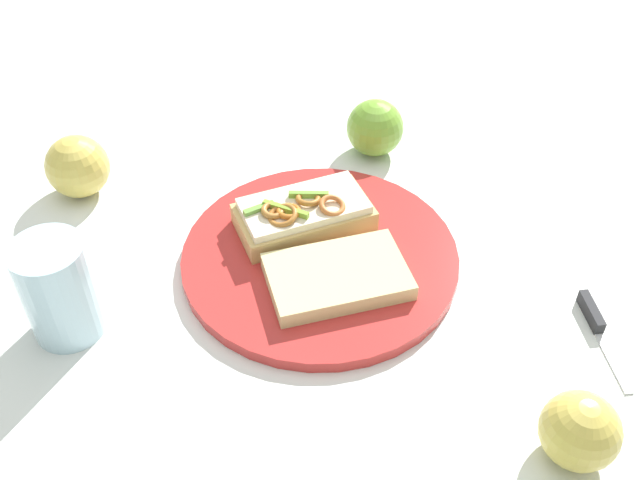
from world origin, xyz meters
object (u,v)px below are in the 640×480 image
Objects in this scene: apple_1 at (78,166)px; apple_3 at (580,431)px; apple_0 at (375,128)px; knife at (596,324)px; plate at (320,257)px; sandwich at (303,214)px; bread_slice_side at (337,276)px; drinking_glass at (59,290)px.

apple_3 is at bearing 2.85° from apple_1.
knife is at bearing -17.36° from apple_0.
apple_3 is at bearing -9.09° from plate.
sandwich is 2.46× the size of apple_3.
bread_slice_side is at bearing -107.87° from knife.
apple_3 is (0.66, 0.03, -0.00)m from apple_1.
bread_slice_side is 0.29m from drinking_glass.
apple_0 is at bearing 51.10° from apple_1.
plate is at bearing -115.84° from knife.
bread_slice_side is (0.09, -0.05, -0.01)m from sandwich.
knife is at bearing 19.23° from plate.
apple_3 is at bearing -59.43° from bread_slice_side.
sandwich reaches higher than knife.
sandwich is 0.35m from knife.
apple_0 is at bearing 146.58° from apple_3.
bread_slice_side is 1.56× the size of knife.
apple_0 is 0.39m from knife.
plate is 3.31× the size of knife.
plate is 0.06m from sandwich.
plate is 4.43× the size of apple_3.
apple_3 is (0.33, -0.05, 0.03)m from plate.
bread_slice_side is (0.04, -0.03, 0.02)m from plate.
bread_slice_side is 0.29m from apple_3.
plate is 0.23m from apple_0.
bread_slice_side is at bearing 48.36° from drinking_glass.
apple_1 is at bearing 141.74° from sandwich.
bread_slice_side is 1.95× the size of apple_0.
sandwich is at bearing 168.37° from apple_3.
plate is 0.33m from apple_1.
drinking_glass is (-0.48, -0.19, 0.02)m from apple_3.
apple_0 is at bearing 109.33° from plate.
bread_slice_side is at bearing -89.46° from sandwich.
apple_3 reaches higher than plate.
plate is 2.11× the size of bread_slice_side.
drinking_glass reaches higher than apple_0.
apple_3 reaches higher than sandwich.
apple_1 is at bearing -128.90° from apple_0.
bread_slice_side is at bearing 9.42° from apple_1.
apple_1 reaches higher than sandwich.
apple_3 is (0.41, -0.27, -0.00)m from apple_0.
apple_1 reaches higher than plate.
apple_1 reaches higher than apple_3.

